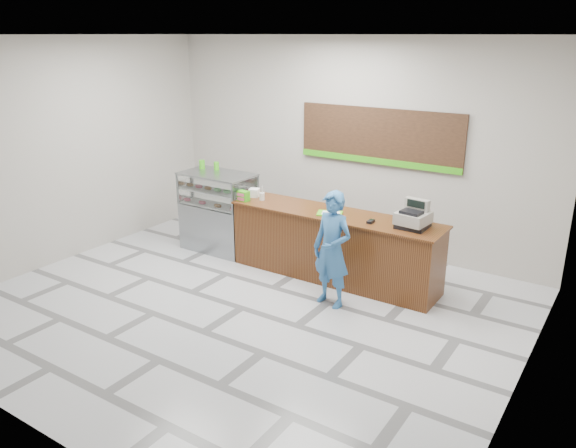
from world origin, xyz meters
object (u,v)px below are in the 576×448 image
Objects in this scene: serving_tray at (330,213)px; cash_register at (413,217)px; sales_counter at (334,246)px; customer at (332,249)px; display_case at (219,211)px.

cash_register is at bearing -16.27° from serving_tray.
serving_tray is at bearing -169.11° from cash_register.
serving_tray is at bearing -113.70° from sales_counter.
sales_counter is 2.05× the size of customer.
cash_register is 0.28× the size of customer.
customer reaches higher than serving_tray.
sales_counter is 1.36m from cash_register.
serving_tray is (-1.23, -0.10, -0.13)m from cash_register.
display_case is at bearing -180.00° from sales_counter.
customer is at bearing -16.45° from display_case.
serving_tray is at bearing -2.18° from display_case.
customer is (0.39, -0.77, 0.28)m from sales_counter.
display_case is 3.12× the size of serving_tray.
display_case is 3.44m from cash_register.
sales_counter is 0.91m from customer.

